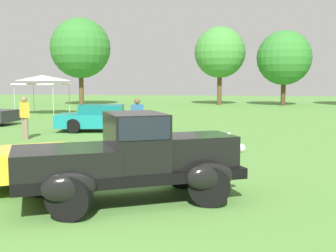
% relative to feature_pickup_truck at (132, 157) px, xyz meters
% --- Properties ---
extents(ground_plane, '(120.00, 120.00, 0.00)m').
position_rel_feature_pickup_truck_xyz_m(ground_plane, '(-0.52, -0.12, -0.86)').
color(ground_plane, '#568C3D').
extents(feature_pickup_truck, '(4.40, 3.21, 1.70)m').
position_rel_feature_pickup_truck_xyz_m(feature_pickup_truck, '(0.00, 0.00, 0.00)').
color(feature_pickup_truck, black).
rests_on(feature_pickup_truck, ground_plane).
extents(show_car_teal, '(4.59, 2.35, 1.22)m').
position_rel_feature_pickup_truck_xyz_m(show_car_teal, '(-3.95, 10.84, -0.26)').
color(show_car_teal, teal).
rests_on(show_car_teal, ground_plane).
extents(spectator_near_truck, '(0.42, 0.47, 1.69)m').
position_rel_feature_pickup_truck_xyz_m(spectator_near_truck, '(-1.53, 7.02, 0.05)').
color(spectator_near_truck, '#383838').
rests_on(spectator_near_truck, ground_plane).
extents(spectator_between_cars, '(0.46, 0.44, 1.69)m').
position_rel_feature_pickup_truck_xyz_m(spectator_between_cars, '(-6.27, 7.79, 0.05)').
color(spectator_between_cars, '#7F7056').
rests_on(spectator_between_cars, ground_plane).
extents(canopy_tent_left_field, '(3.05, 3.05, 2.71)m').
position_rel_feature_pickup_truck_xyz_m(canopy_tent_left_field, '(-11.26, 19.85, 1.56)').
color(canopy_tent_left_field, '#B7B7BC').
rests_on(canopy_tent_left_field, ground_plane).
extents(treeline_far_left, '(5.65, 5.65, 8.22)m').
position_rel_feature_pickup_truck_xyz_m(treeline_far_left, '(-12.52, 30.64, 4.51)').
color(treeline_far_left, brown).
rests_on(treeline_far_left, ground_plane).
extents(treeline_mid_left, '(4.90, 4.90, 7.51)m').
position_rel_feature_pickup_truck_xyz_m(treeline_mid_left, '(0.47, 33.48, 4.17)').
color(treeline_mid_left, brown).
rests_on(treeline_mid_left, ground_plane).
extents(treeline_center, '(5.08, 5.08, 7.00)m').
position_rel_feature_pickup_truck_xyz_m(treeline_center, '(6.46, 33.16, 3.59)').
color(treeline_center, '#47331E').
rests_on(treeline_center, ground_plane).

